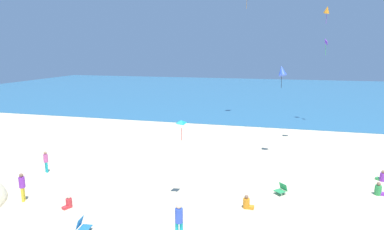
# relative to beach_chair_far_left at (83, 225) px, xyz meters

# --- Properties ---
(ground_plane) EXTENTS (120.00, 120.00, 0.00)m
(ground_plane) POSITION_rel_beach_chair_far_left_xyz_m (4.17, 7.72, -0.30)
(ground_plane) COLOR beige
(ocean_water) EXTENTS (120.00, 60.00, 0.05)m
(ocean_water) POSITION_rel_beach_chair_far_left_xyz_m (4.17, 52.57, -0.28)
(ocean_water) COLOR teal
(ocean_water) RESTS_ON ground_plane
(beach_chair_far_left) EXTENTS (0.63, 0.57, 0.64)m
(beach_chair_far_left) POSITION_rel_beach_chair_far_left_xyz_m (0.00, 0.00, 0.00)
(beach_chair_far_left) COLOR #2370B2
(beach_chair_far_left) RESTS_ON ground_plane
(beach_chair_far_right) EXTENTS (0.78, 0.78, 0.61)m
(beach_chair_far_right) POSITION_rel_beach_chair_far_left_xyz_m (8.69, 6.25, -0.02)
(beach_chair_far_right) COLOR #2D9956
(beach_chair_far_right) RESTS_ON ground_plane
(person_0) EXTENTS (0.59, 0.37, 0.72)m
(person_0) POSITION_rel_beach_chair_far_left_xyz_m (6.95, 4.05, -0.04)
(person_0) COLOR orange
(person_0) RESTS_ON ground_plane
(person_2) EXTENTS (0.45, 0.59, 0.66)m
(person_2) POSITION_rel_beach_chair_far_left_xyz_m (-2.00, 1.83, -0.06)
(person_2) COLOR red
(person_2) RESTS_ON ground_plane
(person_4) EXTENTS (0.41, 0.41, 1.57)m
(person_4) POSITION_rel_beach_chair_far_left_xyz_m (-4.80, 1.89, 0.60)
(person_4) COLOR yellow
(person_4) RESTS_ON ground_plane
(person_5) EXTENTS (0.44, 0.44, 1.69)m
(person_5) POSITION_rel_beach_chair_far_left_xyz_m (4.39, 0.39, 0.67)
(person_5) COLOR #19ADB2
(person_5) RESTS_ON ground_plane
(person_6) EXTENTS (0.39, 0.39, 1.44)m
(person_6) POSITION_rel_beach_chair_far_left_xyz_m (-6.43, 5.85, 0.53)
(person_6) COLOR #19ADB2
(person_6) RESTS_ON ground_plane
(person_7) EXTENTS (0.60, 0.36, 0.76)m
(person_7) POSITION_rel_beach_chair_far_left_xyz_m (13.99, 7.47, -0.03)
(person_7) COLOR green
(person_7) RESTS_ON ground_plane
(person_8) EXTENTS (0.61, 0.59, 0.70)m
(person_8) POSITION_rel_beach_chair_far_left_xyz_m (14.78, 9.75, -0.04)
(person_8) COLOR purple
(person_8) RESTS_ON ground_plane
(kite_orange) EXTENTS (0.81, 0.90, 1.82)m
(kite_orange) POSITION_rel_beach_chair_far_left_xyz_m (12.82, 25.48, 11.76)
(kite_orange) COLOR orange
(kite_blue) EXTENTS (0.95, 1.01, 1.69)m
(kite_blue) POSITION_rel_beach_chair_far_left_xyz_m (8.49, 13.13, 6.23)
(kite_blue) COLOR blue
(kite_purple) EXTENTS (0.31, 0.71, 1.67)m
(kite_purple) POSITION_rel_beach_chair_far_left_xyz_m (12.98, 25.47, 8.46)
(kite_purple) COLOR purple
(kite_teal) EXTENTS (0.62, 0.62, 1.14)m
(kite_teal) POSITION_rel_beach_chair_far_left_xyz_m (3.49, 4.01, 4.06)
(kite_teal) COLOR #1EADAD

